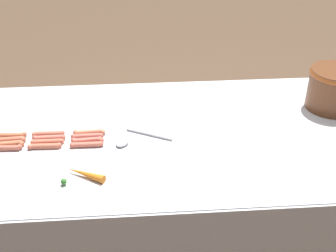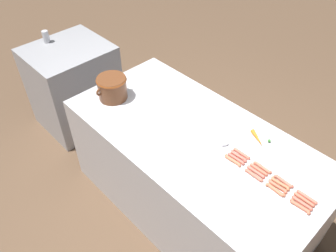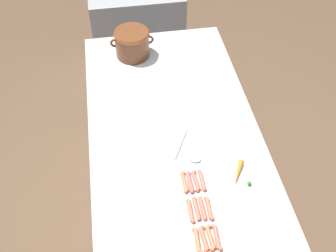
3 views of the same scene
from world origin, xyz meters
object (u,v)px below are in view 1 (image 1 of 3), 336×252
(hot_dog_5, at_px, (9,140))
(hot_dog_11, at_px, (87,140))
(hot_dog_6, at_px, (49,138))
(hot_dog_15, at_px, (87,145))
(hot_dog_10, at_px, (47,142))
(hot_dog_2, at_px, (48,134))
(hot_dog_3, at_px, (89,132))
(hot_dog_14, at_px, (45,146))
(carrot, at_px, (84,174))
(serving_spoon, at_px, (131,140))
(hot_dog_1, at_px, (10,135))
(hot_dog_7, at_px, (87,136))
(hot_dog_13, at_px, (5,148))
(bean_pot, at_px, (334,87))
(hot_dog_9, at_px, (8,144))

(hot_dog_5, height_order, hot_dog_11, same)
(hot_dog_6, distance_m, hot_dog_15, 0.18)
(hot_dog_10, bearing_deg, hot_dog_2, -174.68)
(hot_dog_3, relative_size, hot_dog_6, 1.00)
(hot_dog_14, bearing_deg, carrot, 40.91)
(hot_dog_10, height_order, hot_dog_14, same)
(hot_dog_11, xyz_separation_m, serving_spoon, (0.01, 0.19, -0.00))
(hot_dog_1, height_order, serving_spoon, hot_dog_1)
(hot_dog_7, xyz_separation_m, serving_spoon, (0.04, 0.19, -0.00))
(hot_dog_13, bearing_deg, carrot, 58.89)
(hot_dog_5, bearing_deg, hot_dog_1, -171.85)
(hot_dog_3, distance_m, hot_dog_11, 0.06)
(hot_dog_1, distance_m, bean_pot, 1.51)
(hot_dog_11, xyz_separation_m, carrot, (0.24, 0.01, 0.00))
(hot_dog_9, bearing_deg, hot_dog_13, -6.22)
(hot_dog_5, bearing_deg, hot_dog_9, 0.42)
(hot_dog_2, bearing_deg, hot_dog_13, -58.93)
(hot_dog_7, bearing_deg, hot_dog_9, -84.04)
(hot_dog_7, bearing_deg, hot_dog_2, -100.59)
(hot_dog_14, relative_size, hot_dog_15, 1.00)
(hot_dog_2, xyz_separation_m, hot_dog_10, (0.06, 0.01, 0.00))
(hot_dog_13, bearing_deg, bean_pot, 99.68)
(hot_dog_1, distance_m, hot_dog_11, 0.35)
(hot_dog_15, distance_m, serving_spoon, 0.19)
(hot_dog_1, relative_size, hot_dog_3, 1.00)
(hot_dog_1, relative_size, hot_dog_7, 1.00)
(hot_dog_11, bearing_deg, bean_pot, 100.85)
(hot_dog_9, relative_size, hot_dog_11, 1.00)
(hot_dog_3, bearing_deg, hot_dog_9, -79.17)
(hot_dog_11, relative_size, bean_pot, 0.46)
(hot_dog_10, relative_size, carrot, 0.85)
(hot_dog_5, xyz_separation_m, hot_dog_9, (0.03, 0.00, 0.00))
(hot_dog_7, relative_size, hot_dog_10, 1.00)
(hot_dog_1, distance_m, hot_dog_15, 0.35)
(hot_dog_10, xyz_separation_m, serving_spoon, (0.01, 0.36, -0.00))
(hot_dog_11, bearing_deg, hot_dog_2, -110.27)
(hot_dog_2, height_order, bean_pot, bean_pot)
(hot_dog_5, bearing_deg, hot_dog_11, 84.88)
(hot_dog_1, relative_size, hot_dog_10, 1.00)
(hot_dog_2, xyz_separation_m, hot_dog_11, (0.06, 0.18, 0.00))
(hot_dog_11, distance_m, hot_dog_15, 0.03)
(hot_dog_10, xyz_separation_m, hot_dog_15, (0.03, 0.17, 0.00))
(hot_dog_3, height_order, hot_dog_6, same)
(hot_dog_1, relative_size, carrot, 0.85)
(hot_dog_5, height_order, hot_dog_13, same)
(hot_dog_6, relative_size, hot_dog_7, 1.00)
(hot_dog_7, bearing_deg, hot_dog_3, 168.76)
(hot_dog_2, bearing_deg, hot_dog_7, 79.41)
(hot_dog_2, bearing_deg, hot_dog_3, 89.30)
(bean_pot, height_order, carrot, bean_pot)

